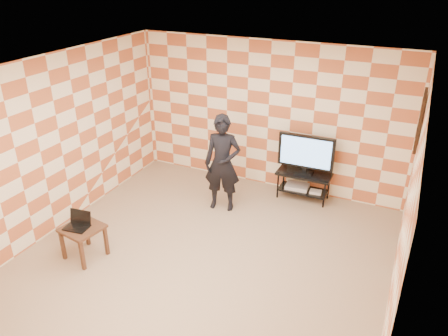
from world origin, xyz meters
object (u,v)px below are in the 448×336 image
(tv, at_px, (306,153))
(side_table, at_px, (83,232))
(tv_stand, at_px, (304,180))
(person, at_px, (223,163))

(tv, bearing_deg, side_table, -128.55)
(tv, bearing_deg, tv_stand, 88.66)
(side_table, height_order, person, person)
(tv_stand, bearing_deg, tv, -91.34)
(tv_stand, height_order, person, person)
(tv, xyz_separation_m, person, (-1.17, -0.89, -0.06))
(tv, bearing_deg, person, -142.84)
(person, bearing_deg, side_table, -132.04)
(tv_stand, distance_m, side_table, 3.82)
(side_table, bearing_deg, person, 60.08)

